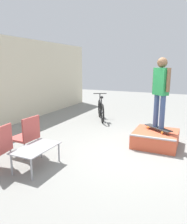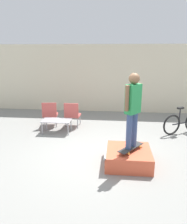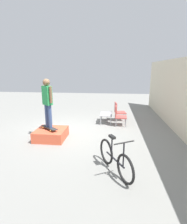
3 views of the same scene
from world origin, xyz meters
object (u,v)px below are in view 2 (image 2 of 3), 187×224
(coffee_table, at_px, (57,121))
(patio_chair_right, at_px, (72,114))
(patio_chair_left, at_px, (50,113))
(bicycle, at_px, (183,122))
(person_skater, at_px, (133,105))
(skateboard_on_ramp, at_px, (131,148))
(skate_ramp_box, at_px, (128,157))

(coffee_table, height_order, patio_chair_right, patio_chair_right)
(patio_chair_left, distance_m, bicycle, 4.68)
(person_skater, bearing_deg, bicycle, 0.62)
(skateboard_on_ramp, relative_size, bicycle, 0.53)
(coffee_table, xyz_separation_m, patio_chair_right, (0.42, 0.61, 0.11))
(person_skater, relative_size, bicycle, 1.20)
(patio_chair_left, relative_size, bicycle, 0.63)
(person_skater, distance_m, coffee_table, 3.30)
(coffee_table, distance_m, patio_chair_left, 0.74)
(skateboard_on_ramp, height_order, coffee_table, skateboard_on_ramp)
(person_skater, bearing_deg, skateboard_on_ramp, 128.80)
(patio_chair_right, bearing_deg, patio_chair_left, 2.17)
(person_skater, bearing_deg, coffee_table, 88.51)
(patio_chair_left, bearing_deg, coffee_table, 114.92)
(skate_ramp_box, distance_m, skateboard_on_ramp, 0.28)
(skate_ramp_box, height_order, person_skater, person_skater)
(person_skater, distance_m, patio_chair_left, 3.95)
(patio_chair_left, bearing_deg, skate_ramp_box, 127.53)
(person_skater, distance_m, patio_chair_right, 3.42)
(skate_ramp_box, relative_size, patio_chair_left, 1.21)
(skate_ramp_box, bearing_deg, person_skater, -37.34)
(patio_chair_right, relative_size, bicycle, 0.63)
(skate_ramp_box, bearing_deg, coffee_table, 139.65)
(bicycle, bearing_deg, coffee_table, 155.99)
(bicycle, bearing_deg, skateboard_on_ramp, -157.46)
(coffee_table, relative_size, patio_chair_right, 1.06)
(skateboard_on_ramp, height_order, patio_chair_left, patio_chair_left)
(skateboard_on_ramp, height_order, patio_chair_right, patio_chair_right)
(skateboard_on_ramp, bearing_deg, person_skater, -53.10)
(skateboard_on_ramp, height_order, person_skater, person_skater)
(patio_chair_left, height_order, patio_chair_right, same)
(patio_chair_right, bearing_deg, coffee_table, 57.42)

